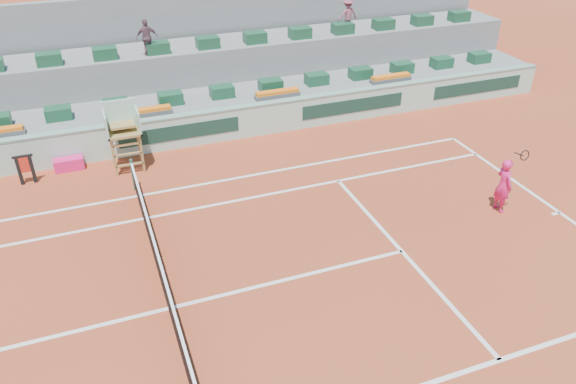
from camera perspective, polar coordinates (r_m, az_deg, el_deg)
ground at (r=14.04m, az=-12.01°, el=-11.51°), size 90.00×90.00×0.00m
seating_tier_lower at (r=22.88m, az=-16.99°, el=7.32°), size 36.00×4.00×1.20m
seating_tier_upper at (r=24.12m, az=-17.64°, el=10.24°), size 36.00×2.40×2.60m
stadium_back_wall at (r=25.37m, az=-18.31°, el=13.30°), size 36.00×0.40×4.40m
player_bag at (r=20.68m, az=-21.36°, el=2.67°), size 0.97×0.43×0.43m
spectator_mid at (r=22.92m, az=-14.14°, el=14.99°), size 0.83×0.36×1.40m
spectator_right at (r=25.76m, az=6.08°, el=17.50°), size 0.97×0.62×1.43m
court_lines at (r=14.04m, az=-12.01°, el=-11.49°), size 23.89×11.09×0.01m
tennis_net at (r=13.70m, az=-12.25°, el=-9.88°), size 0.10×11.97×1.10m
advertising_hoarding at (r=20.85m, az=-16.31°, el=5.16°), size 36.00×0.34×1.26m
umpire_chair at (r=19.57m, az=-16.43°, el=6.34°), size 1.10×0.90×2.40m
seat_row_lower at (r=21.74m, az=-17.07°, el=8.40°), size 32.90×0.60×0.44m
seat_row_upper at (r=23.08m, az=-18.11°, el=13.27°), size 32.90×0.60×0.44m
flower_planters at (r=21.03m, az=-20.86°, el=6.67°), size 26.80×0.36×0.28m
towel_rack at (r=20.16m, az=-25.15°, el=2.30°), size 0.62×0.10×1.03m
tennis_player at (r=17.94m, az=21.05°, el=0.66°), size 0.43×0.88×2.28m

